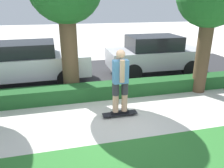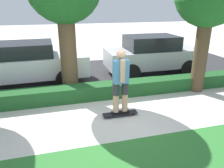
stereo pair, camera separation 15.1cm
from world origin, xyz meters
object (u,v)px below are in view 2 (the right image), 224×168
(parked_car_front, at_px, (23,63))
(skateboard, at_px, (120,114))
(parked_car_middle, at_px, (152,54))
(skater_person, at_px, (121,81))

(parked_car_front, bearing_deg, skateboard, -51.97)
(skateboard, relative_size, parked_car_middle, 0.24)
(skateboard, bearing_deg, parked_car_middle, 53.57)
(skater_person, bearing_deg, skateboard, -161.57)
(parked_car_middle, bearing_deg, parked_car_front, -178.90)
(skater_person, height_order, parked_car_middle, skater_person)
(parked_car_front, bearing_deg, parked_car_middle, -0.92)
(parked_car_front, height_order, parked_car_middle, parked_car_middle)
(skater_person, distance_m, parked_car_front, 4.43)
(parked_car_front, xyz_separation_m, parked_car_middle, (5.40, 0.07, 0.01))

